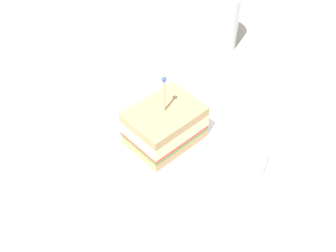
# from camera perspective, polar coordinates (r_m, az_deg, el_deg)

# --- Properties ---
(ground_plane) EXTENTS (1.02, 1.02, 0.02)m
(ground_plane) POSITION_cam_1_polar(r_m,az_deg,el_deg) (0.64, 0.00, -2.53)
(ground_plane) COLOR #9E9384
(plate) EXTENTS (0.28, 0.28, 0.01)m
(plate) POSITION_cam_1_polar(r_m,az_deg,el_deg) (0.63, 0.00, -1.60)
(plate) COLOR white
(plate) RESTS_ON ground_plane
(sandwich_half_center) EXTENTS (0.11, 0.12, 0.11)m
(sandwich_half_center) POSITION_cam_1_polar(r_m,az_deg,el_deg) (0.60, -0.45, 0.09)
(sandwich_half_center) COLOR tan
(sandwich_half_center) RESTS_ON plate
(drink_glass) EXTENTS (0.07, 0.07, 0.10)m
(drink_glass) POSITION_cam_1_polar(r_m,az_deg,el_deg) (0.79, 6.36, 12.74)
(drink_glass) COLOR silver
(drink_glass) RESTS_ON ground_plane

